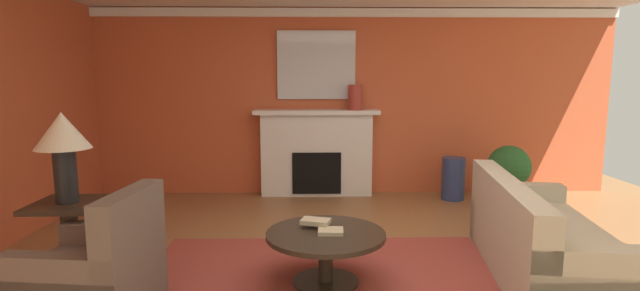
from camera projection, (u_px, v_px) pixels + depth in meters
name	position (u px, v px, depth m)	size (l,w,h in m)	color
ground_plane	(369.00, 275.00, 4.22)	(9.40, 9.40, 0.00)	olive
wall_fireplace	(345.00, 102.00, 7.06)	(7.83, 0.12, 2.71)	#C65633
crown_moulding	(346.00, 13.00, 6.80)	(7.83, 0.08, 0.12)	white
area_rug	(326.00, 283.00, 4.04)	(3.17, 2.22, 0.01)	#993D33
fireplace	(317.00, 155.00, 6.96)	(1.80, 0.35, 1.25)	white
mantel_mirror	(316.00, 65.00, 6.89)	(1.13, 0.04, 0.98)	silver
sofa	(541.00, 244.00, 4.13)	(1.20, 2.21, 0.85)	#BCB299
armchair_near_window	(96.00, 278.00, 3.43)	(0.88, 0.88, 0.95)	brown
coffee_table	(326.00, 246.00, 3.99)	(1.00, 1.00, 0.45)	#2D2319
side_table	(71.00, 237.00, 4.01)	(0.56, 0.56, 0.70)	#2D2319
table_lamp	(63.00, 140.00, 3.89)	(0.44, 0.44, 0.75)	black
vase_tall_corner	(453.00, 179.00, 6.74)	(0.32, 0.32, 0.60)	navy
vase_mantel_right	(355.00, 97.00, 6.80)	(0.20, 0.20, 0.36)	#9E3328
book_red_cover	(331.00, 231.00, 3.95)	(0.21, 0.17, 0.03)	tan
book_art_folio	(316.00, 221.00, 4.10)	(0.24, 0.16, 0.04)	tan
potted_plant	(509.00, 171.00, 6.30)	(0.56, 0.56, 0.83)	#A8754C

